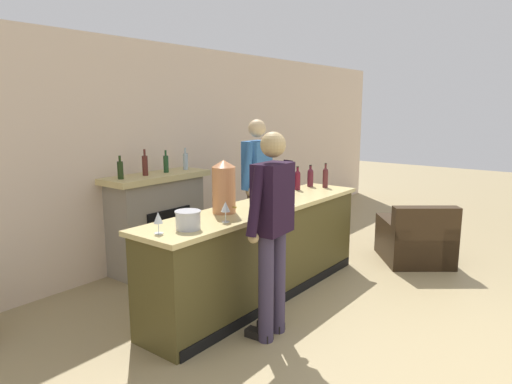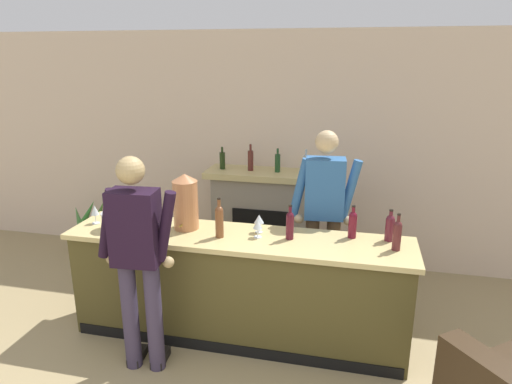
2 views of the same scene
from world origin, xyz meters
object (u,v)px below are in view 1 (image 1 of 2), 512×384
fireplace_stone (157,220)px  wine_bottle_burgundy_dark (258,193)px  copper_dispenser (224,186)px  wine_glass_near_bucket (225,207)px  wine_glass_mid_counter (262,190)px  person_customer (272,227)px  wine_bottle_rose_blush (297,179)px  armchair_black (416,243)px  ice_bucket_steel (188,220)px  wine_bottle_merlot_tall (284,186)px  wine_bottle_riesling_slim (325,177)px  wine_glass_front_left (271,192)px  wine_bottle_chardonnay_pale (310,177)px  person_bartender (257,187)px  wine_glass_back_row (158,219)px

fireplace_stone → wine_bottle_burgundy_dark: bearing=-91.7°
copper_dispenser → wine_glass_near_bucket: (-0.26, -0.25, -0.12)m
fireplace_stone → wine_glass_mid_counter: (0.26, -1.41, 0.50)m
person_customer → wine_bottle_rose_blush: size_ratio=6.21×
fireplace_stone → armchair_black: size_ratio=1.27×
ice_bucket_steel → wine_bottle_rose_blush: (2.07, 0.27, 0.05)m
wine_bottle_merlot_tall → wine_bottle_rose_blush: bearing=16.3°
wine_bottle_riesling_slim → armchair_black: bearing=-50.5°
wine_bottle_burgundy_dark → wine_bottle_rose_blush: size_ratio=1.22×
wine_bottle_riesling_slim → wine_glass_front_left: wine_bottle_riesling_slim is taller
wine_bottle_rose_blush → wine_bottle_merlot_tall: bearing=-163.7°
person_customer → wine_bottle_chardonnay_pale: person_customer is taller
wine_bottle_chardonnay_pale → wine_bottle_burgundy_dark: bearing=-170.1°
ice_bucket_steel → wine_glass_front_left: (1.29, 0.09, 0.03)m
wine_bottle_chardonnay_pale → person_bartender: bearing=145.5°
armchair_black → person_customer: bearing=173.0°
wine_glass_back_row → ice_bucket_steel: bearing=-20.4°
copper_dispenser → wine_glass_mid_counter: bearing=4.0°
armchair_black → wine_bottle_riesling_slim: wine_bottle_riesling_slim is taller
wine_bottle_burgundy_dark → wine_bottle_chardonnay_pale: size_ratio=1.28×
armchair_black → wine_glass_mid_counter: bearing=151.3°
wine_bottle_merlot_tall → wine_bottle_burgundy_dark: wine_bottle_burgundy_dark is taller
wine_bottle_riesling_slim → copper_dispenser: bearing=177.6°
wine_bottle_merlot_tall → wine_glass_back_row: 1.80m
wine_bottle_burgundy_dark → wine_bottle_rose_blush: (1.10, 0.24, -0.03)m
wine_bottle_burgundy_dark → wine_glass_near_bucket: bearing=-169.0°
person_customer → wine_glass_back_row: size_ratio=10.13×
wine_bottle_merlot_tall → wine_glass_mid_counter: wine_bottle_merlot_tall is taller
armchair_black → wine_bottle_merlot_tall: wine_bottle_merlot_tall is taller
wine_bottle_burgundy_dark → wine_glass_front_left: 0.33m
wine_bottle_chardonnay_pale → wine_bottle_rose_blush: bearing=-179.5°
person_bartender → fireplace_stone: bearing=129.3°
armchair_black → ice_bucket_steel: ice_bucket_steel is taller
wine_bottle_burgundy_dark → wine_glass_back_row: size_ratio=1.99×
person_bartender → ice_bucket_steel: bearing=-159.5°
copper_dispenser → wine_glass_near_bucket: copper_dispenser is taller
copper_dispenser → wine_bottle_chardonnay_pale: copper_dispenser is taller
wine_bottle_merlot_tall → wine_glass_mid_counter: 0.30m
wine_bottle_merlot_tall → wine_bottle_riesling_slim: (0.86, -0.04, 0.00)m
wine_bottle_burgundy_dark → wine_bottle_chardonnay_pale: bearing=9.9°
wine_glass_mid_counter → wine_bottle_riesling_slim: bearing=-6.1°
wine_bottle_riesling_slim → wine_bottle_merlot_tall: bearing=177.6°
wine_bottle_merlot_tall → wine_bottle_chardonnay_pale: (0.81, 0.15, -0.01)m
ice_bucket_steel → wine_bottle_riesling_slim: bearing=2.0°
copper_dispenser → wine_bottle_merlot_tall: (0.94, -0.04, -0.12)m
person_bartender → copper_dispenser: person_bartender is taller
ice_bucket_steel → wine_glass_near_bucket: size_ratio=1.16×
person_customer → wine_bottle_burgundy_dark: person_customer is taller
wine_bottle_rose_blush → fireplace_stone: bearing=127.9°
wine_bottle_merlot_tall → wine_glass_near_bucket: (-1.20, -0.21, -0.00)m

